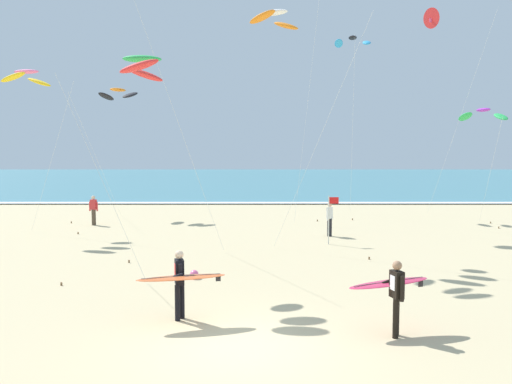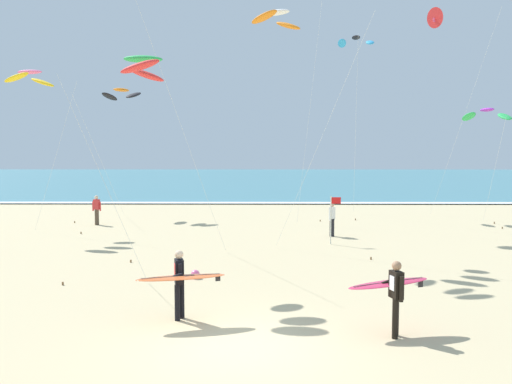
{
  "view_description": "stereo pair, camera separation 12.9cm",
  "coord_description": "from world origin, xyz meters",
  "px_view_note": "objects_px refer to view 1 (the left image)",
  "views": [
    {
      "loc": [
        0.36,
        -11.26,
        4.19
      ],
      "look_at": [
        0.31,
        7.34,
        2.66
      ],
      "focal_mm": 38.57,
      "sensor_mm": 36.0,
      "label": 1
    },
    {
      "loc": [
        0.48,
        -11.26,
        4.19
      ],
      "look_at": [
        0.31,
        7.34,
        2.66
      ],
      "focal_mm": 38.57,
      "sensor_mm": 36.0,
      "label": 2
    }
  ],
  "objects_px": {
    "surfer_trailing": "(394,289)",
    "kite_arc_charcoal_extra": "(354,42)",
    "surfer_lead": "(182,279)",
    "kite_arc_amber_outer": "(119,94)",
    "kite_delta_scarlet_high": "(434,19)",
    "kite_arc_rose_low": "(28,77)",
    "bystander_white_top": "(331,219)",
    "bystander_red_top": "(95,210)",
    "kite_arc_violet_mid": "(485,115)",
    "lifeguard_flag": "(331,215)",
    "beach_ball": "(196,274)",
    "kite_arc_emerald_far": "(143,67)",
    "kite_arc_ivory_close": "(276,19)"
  },
  "relations": [
    {
      "from": "bystander_white_top",
      "to": "bystander_red_top",
      "type": "bearing_deg",
      "value": 163.18
    },
    {
      "from": "kite_arc_amber_outer",
      "to": "bystander_white_top",
      "type": "height_order",
      "value": "kite_arc_amber_outer"
    },
    {
      "from": "surfer_trailing",
      "to": "kite_arc_rose_low",
      "type": "distance_m",
      "value": 21.3
    },
    {
      "from": "lifeguard_flag",
      "to": "beach_ball",
      "type": "height_order",
      "value": "lifeguard_flag"
    },
    {
      "from": "kite_arc_amber_outer",
      "to": "kite_arc_charcoal_extra",
      "type": "distance_m",
      "value": 14.75
    },
    {
      "from": "bystander_red_top",
      "to": "beach_ball",
      "type": "bearing_deg",
      "value": -60.7
    },
    {
      "from": "surfer_lead",
      "to": "lifeguard_flag",
      "type": "height_order",
      "value": "lifeguard_flag"
    },
    {
      "from": "surfer_trailing",
      "to": "kite_arc_charcoal_extra",
      "type": "relative_size",
      "value": 0.18
    },
    {
      "from": "surfer_trailing",
      "to": "beach_ball",
      "type": "distance_m",
      "value": 7.29
    },
    {
      "from": "bystander_white_top",
      "to": "bystander_red_top",
      "type": "relative_size",
      "value": 1.0
    },
    {
      "from": "lifeguard_flag",
      "to": "kite_arc_charcoal_extra",
      "type": "bearing_deg",
      "value": 75.99
    },
    {
      "from": "bystander_white_top",
      "to": "beach_ball",
      "type": "bearing_deg",
      "value": -123.08
    },
    {
      "from": "kite_arc_violet_mid",
      "to": "kite_arc_rose_low",
      "type": "height_order",
      "value": "kite_arc_rose_low"
    },
    {
      "from": "surfer_lead",
      "to": "bystander_red_top",
      "type": "height_order",
      "value": "surfer_lead"
    },
    {
      "from": "lifeguard_flag",
      "to": "kite_arc_amber_outer",
      "type": "bearing_deg",
      "value": 138.94
    },
    {
      "from": "kite_arc_emerald_far",
      "to": "kite_arc_charcoal_extra",
      "type": "relative_size",
      "value": 0.63
    },
    {
      "from": "kite_arc_amber_outer",
      "to": "bystander_white_top",
      "type": "xyz_separation_m",
      "value": [
        11.77,
        -7.89,
        -6.55
      ]
    },
    {
      "from": "kite_arc_ivory_close",
      "to": "bystander_red_top",
      "type": "distance_m",
      "value": 14.39
    },
    {
      "from": "kite_arc_emerald_far",
      "to": "bystander_white_top",
      "type": "relative_size",
      "value": 4.34
    },
    {
      "from": "bystander_red_top",
      "to": "beach_ball",
      "type": "height_order",
      "value": "bystander_red_top"
    },
    {
      "from": "lifeguard_flag",
      "to": "kite_arc_rose_low",
      "type": "bearing_deg",
      "value": 167.08
    },
    {
      "from": "surfer_trailing",
      "to": "lifeguard_flag",
      "type": "xyz_separation_m",
      "value": [
        0.13,
        11.4,
        0.23
      ]
    },
    {
      "from": "kite_arc_ivory_close",
      "to": "kite_arc_charcoal_extra",
      "type": "distance_m",
      "value": 13.44
    },
    {
      "from": "kite_arc_rose_low",
      "to": "surfer_lead",
      "type": "bearing_deg",
      "value": -56.27
    },
    {
      "from": "kite_arc_emerald_far",
      "to": "kite_arc_charcoal_extra",
      "type": "xyz_separation_m",
      "value": [
        9.39,
        18.1,
        4.13
      ]
    },
    {
      "from": "kite_arc_emerald_far",
      "to": "kite_arc_ivory_close",
      "type": "relative_size",
      "value": 0.72
    },
    {
      "from": "lifeguard_flag",
      "to": "bystander_white_top",
      "type": "bearing_deg",
      "value": 82.69
    },
    {
      "from": "bystander_red_top",
      "to": "lifeguard_flag",
      "type": "relative_size",
      "value": 0.76
    },
    {
      "from": "surfer_lead",
      "to": "kite_delta_scarlet_high",
      "type": "distance_m",
      "value": 26.37
    },
    {
      "from": "kite_arc_emerald_far",
      "to": "lifeguard_flag",
      "type": "distance_m",
      "value": 10.83
    },
    {
      "from": "kite_arc_charcoal_extra",
      "to": "beach_ball",
      "type": "bearing_deg",
      "value": -114.49
    },
    {
      "from": "kite_arc_amber_outer",
      "to": "beach_ball",
      "type": "bearing_deg",
      "value": -68.6
    },
    {
      "from": "kite_delta_scarlet_high",
      "to": "kite_arc_charcoal_extra",
      "type": "xyz_separation_m",
      "value": [
        -4.55,
        1.15,
        -1.11
      ]
    },
    {
      "from": "kite_arc_rose_low",
      "to": "kite_arc_ivory_close",
      "type": "distance_m",
      "value": 12.61
    },
    {
      "from": "surfer_lead",
      "to": "kite_arc_ivory_close",
      "type": "height_order",
      "value": "kite_arc_ivory_close"
    },
    {
      "from": "kite_arc_rose_low",
      "to": "kite_arc_amber_outer",
      "type": "relative_size",
      "value": 1.02
    },
    {
      "from": "kite_arc_violet_mid",
      "to": "bystander_red_top",
      "type": "height_order",
      "value": "kite_arc_violet_mid"
    },
    {
      "from": "surfer_lead",
      "to": "kite_arc_amber_outer",
      "type": "relative_size",
      "value": 0.28
    },
    {
      "from": "surfer_trailing",
      "to": "kite_arc_ivory_close",
      "type": "relative_size",
      "value": 0.21
    },
    {
      "from": "kite_delta_scarlet_high",
      "to": "bystander_white_top",
      "type": "relative_size",
      "value": 7.85
    },
    {
      "from": "kite_arc_violet_mid",
      "to": "kite_arc_amber_outer",
      "type": "distance_m",
      "value": 21.04
    },
    {
      "from": "bystander_white_top",
      "to": "kite_arc_amber_outer",
      "type": "bearing_deg",
      "value": 146.17
    },
    {
      "from": "kite_arc_rose_low",
      "to": "kite_arc_amber_outer",
      "type": "bearing_deg",
      "value": 68.45
    },
    {
      "from": "kite_arc_charcoal_extra",
      "to": "lifeguard_flag",
      "type": "height_order",
      "value": "kite_arc_charcoal_extra"
    },
    {
      "from": "kite_delta_scarlet_high",
      "to": "beach_ball",
      "type": "bearing_deg",
      "value": -127.44
    },
    {
      "from": "surfer_trailing",
      "to": "kite_arc_emerald_far",
      "type": "xyz_separation_m",
      "value": [
        -6.45,
        4.61,
        5.52
      ]
    },
    {
      "from": "kite_delta_scarlet_high",
      "to": "kite_arc_rose_low",
      "type": "bearing_deg",
      "value": -162.22
    },
    {
      "from": "kite_arc_ivory_close",
      "to": "bystander_red_top",
      "type": "bearing_deg",
      "value": 144.32
    },
    {
      "from": "surfer_lead",
      "to": "kite_arc_violet_mid",
      "type": "height_order",
      "value": "kite_arc_violet_mid"
    },
    {
      "from": "lifeguard_flag",
      "to": "bystander_red_top",
      "type": "bearing_deg",
      "value": 153.97
    }
  ]
}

